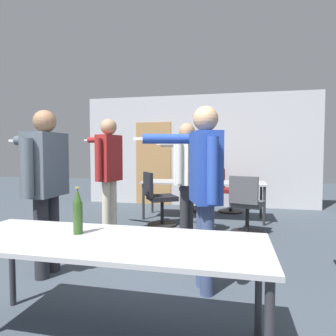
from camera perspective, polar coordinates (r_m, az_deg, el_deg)
The scene contains 12 objects.
back_wall at distance 7.34m, azimuth 5.39°, elevation 3.25°, with size 5.63×0.12×2.69m.
conference_table_near at distance 2.11m, azimuth -11.72°, elevation -14.71°, with size 2.14×0.77×0.73m.
conference_table_far at distance 5.90m, azimuth 6.70°, elevation -3.14°, with size 2.36×0.77×0.73m.
person_right_polo at distance 2.80m, azimuth 6.81°, elevation -2.21°, with size 0.89×0.58×1.73m.
person_far_watching at distance 3.41m, azimuth -22.45°, elevation -1.60°, with size 0.81×0.70×1.75m.
person_left_plaid at distance 4.38m, azimuth 3.43°, elevation -0.28°, with size 0.73×0.74×1.73m.
person_near_casual at distance 4.60m, azimuth -11.30°, elevation 0.54°, with size 0.76×0.71×1.81m.
office_chair_side_rolled at distance 6.83m, azimuth 4.91°, elevation -4.13°, with size 0.56×0.61×0.96m.
office_chair_near_pushed at distance 4.93m, azimuth 14.68°, elevation -7.16°, with size 0.57×0.62×0.94m.
office_chair_far_right at distance 5.33m, azimuth -1.91°, elevation -6.17°, with size 0.68×0.66×0.96m.
office_chair_far_left at distance 6.70m, azimuth 11.23°, elevation -4.48°, with size 0.65×0.61×0.93m.
beer_bottle at distance 2.23m, azimuth -16.80°, elevation -8.01°, with size 0.07×0.07×0.33m.
Camera 1 is at (0.87, -1.50, 1.31)m, focal length 32.00 mm.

